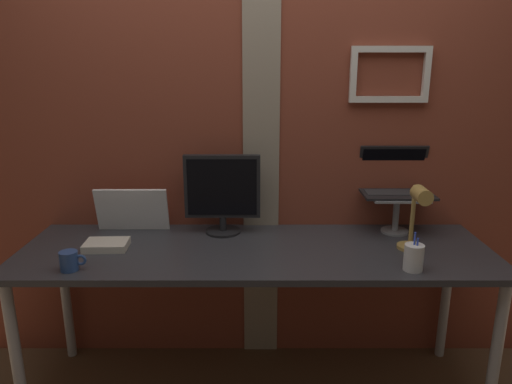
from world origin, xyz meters
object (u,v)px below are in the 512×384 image
whiteboard_panel (132,210)px  coffee_mug (70,261)px  monitor (223,190)px  laptop (395,179)px  desk_lamp (417,212)px  pen_cup (414,257)px

whiteboard_panel → coffee_mug: (-0.15, -0.49, -0.07)m
monitor → laptop: size_ratio=1.15×
laptop → desk_lamp: laptop is taller
laptop → whiteboard_panel: bearing=-178.0°
whiteboard_panel → coffee_mug: whiteboard_panel is taller
monitor → coffee_mug: bearing=-143.3°
pen_cup → coffee_mug: pen_cup is taller
desk_lamp → coffee_mug: size_ratio=2.87×
monitor → whiteboard_panel: monitor is taller
laptop → whiteboard_panel: laptop is taller
laptop → whiteboard_panel: (-1.36, -0.05, -0.15)m
monitor → laptop: (0.89, 0.08, 0.04)m
pen_cup → coffee_mug: 1.45m
laptop → monitor: bearing=-175.1°
whiteboard_panel → desk_lamp: bearing=-12.4°
laptop → desk_lamp: size_ratio=1.10×
monitor → whiteboard_panel: size_ratio=1.10×
laptop → coffee_mug: laptop is taller
monitor → coffee_mug: 0.79m
monitor → desk_lamp: 0.94m
monitor → laptop: laptop is taller
desk_lamp → laptop: bearing=91.5°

